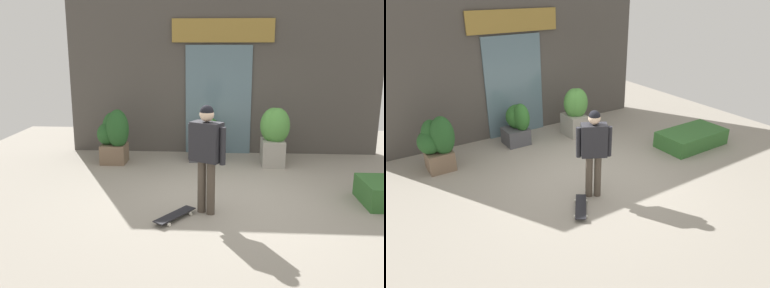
# 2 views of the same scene
# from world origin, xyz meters

# --- Properties ---
(ground_plane) EXTENTS (12.00, 12.00, 0.00)m
(ground_plane) POSITION_xyz_m (0.00, 0.00, 0.00)
(ground_plane) COLOR gray
(building_facade) EXTENTS (7.25, 0.31, 3.81)m
(building_facade) POSITION_xyz_m (-0.00, 3.23, 1.89)
(building_facade) COLOR #4C4742
(building_facade) RESTS_ON ground_plane
(skateboarder) EXTENTS (0.57, 0.45, 1.68)m
(skateboarder) POSITION_xyz_m (-0.27, -0.59, 1.03)
(skateboarder) COLOR #4C4238
(skateboarder) RESTS_ON ground_plane
(skateboard) EXTENTS (0.59, 0.75, 0.08)m
(skateboard) POSITION_xyz_m (-0.73, -0.86, 0.06)
(skateboard) COLOR black
(skateboard) RESTS_ON ground_plane
(planter_box_left) EXTENTS (0.73, 0.68, 1.20)m
(planter_box_left) POSITION_xyz_m (-2.37, 2.10, 0.62)
(planter_box_left) COLOR brown
(planter_box_left) RESTS_ON ground_plane
(planter_box_right) EXTENTS (0.61, 0.62, 1.26)m
(planter_box_right) POSITION_xyz_m (1.09, 2.09, 0.70)
(planter_box_right) COLOR gray
(planter_box_right) RESTS_ON ground_plane
(planter_box_mid) EXTENTS (0.68, 0.76, 1.03)m
(planter_box_mid) POSITION_xyz_m (-0.35, 2.45, 0.54)
(planter_box_mid) COLOR #47474C
(planter_box_mid) RESTS_ON ground_plane
(hedge_ledge) EXTENTS (1.67, 0.90, 0.38)m
(hedge_ledge) POSITION_xyz_m (3.09, -0.03, 0.19)
(hedge_ledge) COLOR #33662D
(hedge_ledge) RESTS_ON ground_plane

